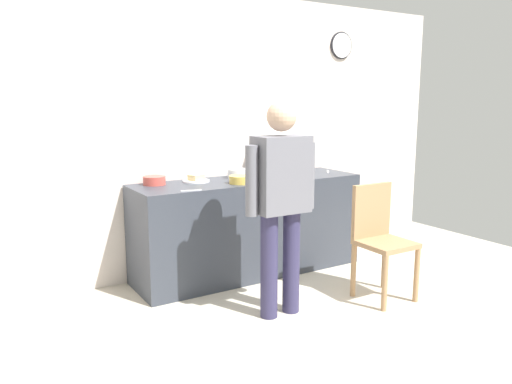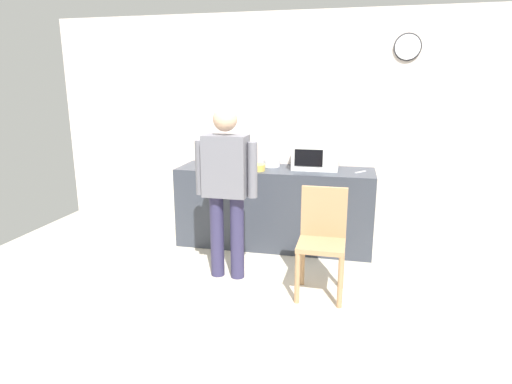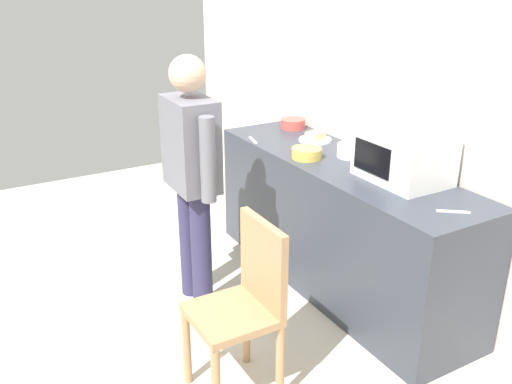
% 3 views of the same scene
% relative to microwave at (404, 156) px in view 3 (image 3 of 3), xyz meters
% --- Properties ---
extents(ground_plane, '(6.00, 6.00, 0.00)m').
position_rel_microwave_xyz_m(ground_plane, '(-0.52, -1.32, -1.05)').
color(ground_plane, beige).
extents(back_wall, '(5.40, 0.13, 2.60)m').
position_rel_microwave_xyz_m(back_wall, '(-0.52, 0.28, 0.25)').
color(back_wall, silver).
rests_on(back_wall, ground_plane).
extents(kitchen_counter, '(2.18, 0.62, 0.90)m').
position_rel_microwave_xyz_m(kitchen_counter, '(-0.44, -0.10, -0.60)').
color(kitchen_counter, '#333842').
rests_on(kitchen_counter, ground_plane).
extents(microwave, '(0.50, 0.39, 0.30)m').
position_rel_microwave_xyz_m(microwave, '(0.00, 0.00, 0.00)').
color(microwave, silver).
rests_on(microwave, kitchen_counter).
extents(sandwich_plate, '(0.24, 0.24, 0.07)m').
position_rel_microwave_xyz_m(sandwich_plate, '(-0.92, 0.03, -0.13)').
color(sandwich_plate, white).
rests_on(sandwich_plate, kitchen_counter).
extents(salad_bowl, '(0.20, 0.20, 0.07)m').
position_rel_microwave_xyz_m(salad_bowl, '(-0.62, -0.25, -0.12)').
color(salad_bowl, gold).
rests_on(salad_bowl, kitchen_counter).
extents(cereal_bowl, '(0.19, 0.19, 0.07)m').
position_rel_microwave_xyz_m(cereal_bowl, '(-1.29, 0.08, -0.11)').
color(cereal_bowl, '#C64C42').
rests_on(cereal_bowl, kitchen_counter).
extents(mixing_bowl, '(0.19, 0.19, 0.09)m').
position_rel_microwave_xyz_m(mixing_bowl, '(-0.50, 0.02, -0.11)').
color(mixing_bowl, white).
rests_on(mixing_bowl, kitchen_counter).
extents(fork_utensil, '(0.12, 0.15, 0.01)m').
position_rel_microwave_xyz_m(fork_utensil, '(0.49, -0.11, -0.15)').
color(fork_utensil, silver).
rests_on(fork_utensil, kitchen_counter).
extents(spoon_utensil, '(0.17, 0.06, 0.01)m').
position_rel_microwave_xyz_m(spoon_utensil, '(-1.15, -0.37, -0.15)').
color(spoon_utensil, silver).
rests_on(spoon_utensil, kitchen_counter).
extents(person_standing, '(0.59, 0.25, 1.62)m').
position_rel_microwave_xyz_m(person_standing, '(-0.73, -1.04, -0.11)').
color(person_standing, '#2F2C4E').
rests_on(person_standing, ground_plane).
extents(wooden_chair, '(0.40, 0.40, 0.94)m').
position_rel_microwave_xyz_m(wooden_chair, '(0.17, -1.16, -0.52)').
color(wooden_chair, '#A87F56').
rests_on(wooden_chair, ground_plane).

